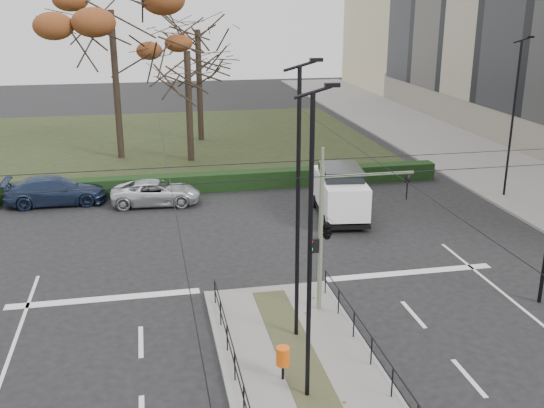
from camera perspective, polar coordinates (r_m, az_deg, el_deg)
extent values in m
plane|color=black|center=(20.15, 2.22, -13.71)|extent=(140.00, 140.00, 0.00)
cube|color=slate|center=(18.10, 4.17, -17.57)|extent=(4.40, 15.00, 0.14)
cube|color=slate|center=(45.76, 17.91, 3.81)|extent=(8.00, 90.00, 0.14)
cube|color=black|center=(49.81, -13.36, 5.28)|extent=(38.00, 26.00, 0.10)
cube|color=black|center=(36.70, -13.89, 1.49)|extent=(38.00, 1.00, 1.00)
cube|color=black|center=(48.30, 22.16, 15.91)|extent=(0.10, 50.96, 14.76)
cylinder|color=black|center=(23.03, -5.14, -7.81)|extent=(0.04, 0.04, 0.90)
cylinder|color=black|center=(23.75, 4.81, -6.96)|extent=(0.04, 0.04, 0.90)
cylinder|color=black|center=(17.10, -2.56, -15.94)|extent=(0.04, 13.20, 0.04)
cylinder|color=black|center=(18.07, 10.81, -14.25)|extent=(0.04, 13.20, 0.04)
cylinder|color=black|center=(18.82, 1.71, 2.31)|extent=(20.00, 0.02, 0.02)
cylinder|color=black|center=(20.71, 0.46, 3.77)|extent=(20.00, 0.02, 0.02)
cylinder|color=black|center=(15.58, -8.40, -2.03)|extent=(0.02, 34.00, 0.02)
cylinder|color=black|center=(17.34, 15.34, -0.41)|extent=(0.02, 34.00, 0.02)
cylinder|color=slate|center=(21.74, 4.37, -3.20)|extent=(0.16, 0.16, 5.22)
cylinder|color=slate|center=(21.53, 8.63, 2.62)|extent=(3.21, 0.10, 0.10)
imported|color=black|center=(22.18, 11.99, 1.54)|extent=(0.17, 0.20, 0.90)
imported|color=black|center=(21.66, 4.96, -2.16)|extent=(0.64, 2.03, 0.80)
cube|color=black|center=(21.77, 3.90, -3.72)|extent=(0.22, 0.16, 0.50)
sphere|color=#FF0C0C|center=(21.69, 3.66, -3.37)|extent=(0.11, 0.11, 0.11)
sphere|color=#0CE533|center=(21.79, 3.64, -4.04)|extent=(0.11, 0.11, 0.11)
cylinder|color=black|center=(18.85, 0.98, -14.76)|extent=(0.08, 0.08, 0.50)
cylinder|color=#DE540D|center=(18.58, 0.99, -13.47)|extent=(0.40, 0.40, 0.55)
cylinder|color=black|center=(16.35, 3.41, -4.63)|extent=(0.12, 0.12, 8.33)
cube|color=black|center=(15.35, 5.43, 10.57)|extent=(0.36, 0.15, 0.10)
cylinder|color=black|center=(19.40, 2.33, -0.48)|extent=(0.13, 0.13, 8.60)
cube|color=black|center=(18.61, 3.99, 12.77)|extent=(0.38, 0.15, 0.11)
cylinder|color=black|center=(36.79, 20.75, 7.03)|extent=(0.13, 0.13, 8.37)
cube|color=black|center=(36.56, 22.16, 13.70)|extent=(0.37, 0.15, 0.10)
imported|color=#1F2B48|center=(36.00, -18.84, 1.16)|extent=(5.25, 2.16, 1.52)
imported|color=#B5B9BE|center=(34.64, -10.37, 1.02)|extent=(4.85, 2.49, 1.31)
cube|color=white|center=(32.09, 6.13, 1.05)|extent=(2.65, 5.13, 1.59)
cube|color=black|center=(31.83, 6.19, 2.69)|extent=(2.21, 2.91, 0.74)
cube|color=black|center=(32.39, 6.07, -0.63)|extent=(2.70, 5.23, 0.18)
cylinder|color=black|center=(31.09, 8.48, -1.48)|extent=(0.30, 0.68, 0.66)
cylinder|color=black|center=(30.70, 4.72, -1.59)|extent=(0.30, 0.68, 0.66)
cylinder|color=black|center=(34.09, 7.30, 0.33)|extent=(0.30, 0.68, 0.66)
cylinder|color=black|center=(33.74, 3.86, 0.24)|extent=(0.30, 0.68, 0.66)
cylinder|color=black|center=(44.38, -13.79, 10.23)|extent=(0.44, 0.44, 9.78)
ellipsoid|color=#5F2B15|center=(44.03, -14.28, 16.54)|extent=(8.82, 8.82, 6.15)
cylinder|color=black|center=(49.34, -6.52, 10.47)|extent=(0.44, 0.44, 8.28)
cylinder|color=black|center=(42.93, -7.44, 8.63)|extent=(0.44, 0.44, 7.24)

